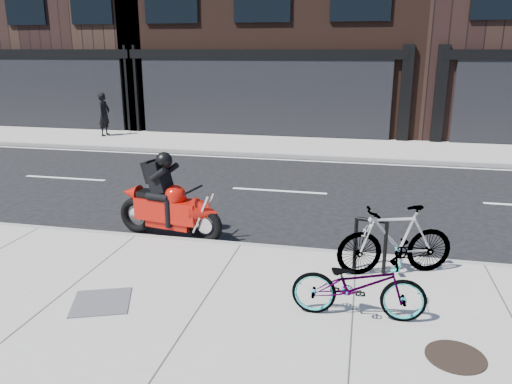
% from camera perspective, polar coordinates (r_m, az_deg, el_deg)
% --- Properties ---
extents(ground, '(120.00, 120.00, 0.00)m').
position_cam_1_polar(ground, '(10.67, 0.83, -2.77)').
color(ground, black).
rests_on(ground, ground).
extents(sidewalk_near, '(60.00, 6.00, 0.13)m').
position_cam_1_polar(sidewalk_near, '(6.28, -8.76, -16.66)').
color(sidewalk_near, gray).
rests_on(sidewalk_near, ground).
extents(sidewalk_far, '(60.00, 3.50, 0.13)m').
position_cam_1_polar(sidewalk_far, '(18.08, 5.78, 5.19)').
color(sidewalk_far, gray).
rests_on(sidewalk_far, ground).
extents(bike_rack, '(0.50, 0.14, 0.85)m').
position_cam_1_polar(bike_rack, '(7.82, 12.94, -5.42)').
color(bike_rack, black).
rests_on(bike_rack, sidewalk_near).
extents(bicycle_front, '(1.70, 0.64, 0.88)m').
position_cam_1_polar(bicycle_front, '(6.53, 11.63, -10.35)').
color(bicycle_front, gray).
rests_on(bicycle_front, sidewalk_near).
extents(bicycle_rear, '(1.86, 1.06, 1.08)m').
position_cam_1_polar(bicycle_rear, '(7.83, 15.62, -5.31)').
color(bicycle_rear, gray).
rests_on(bicycle_rear, sidewalk_near).
extents(motorcycle, '(2.20, 0.82, 1.65)m').
position_cam_1_polar(motorcycle, '(9.37, -9.47, -1.38)').
color(motorcycle, black).
rests_on(motorcycle, ground).
extents(pedestrian, '(0.41, 0.62, 1.68)m').
position_cam_1_polar(pedestrian, '(20.71, -16.96, 8.49)').
color(pedestrian, black).
rests_on(pedestrian, sidewalk_far).
extents(manhole_cover, '(0.83, 0.83, 0.02)m').
position_cam_1_polar(manhole_cover, '(6.26, 21.83, -17.08)').
color(manhole_cover, black).
rests_on(manhole_cover, sidewalk_near).
extents(utility_grate, '(0.97, 0.97, 0.02)m').
position_cam_1_polar(utility_grate, '(7.23, -17.27, -11.92)').
color(utility_grate, '#4F4E51').
rests_on(utility_grate, sidewalk_near).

